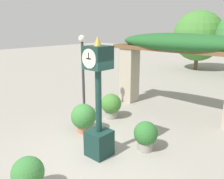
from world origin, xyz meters
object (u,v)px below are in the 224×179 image
object	(u,v)px
potted_plant_near_left	(111,105)
potted_plant_far_left	(28,175)
pedestal_clock	(99,106)
potted_plant_near_right	(146,135)
lamp_post	(83,64)
potted_plant_far_right	(84,117)

from	to	relation	value
potted_plant_near_left	potted_plant_far_left	world-z (taller)	potted_plant_near_left
pedestal_clock	potted_plant_near_right	distance (m)	1.55
pedestal_clock	potted_plant_far_left	bearing A→B (deg)	-89.98
lamp_post	potted_plant_near_left	bearing A→B (deg)	12.64
pedestal_clock	lamp_post	xyz separation A→B (m)	(-2.69, 1.86, 0.56)
potted_plant_near_right	potted_plant_far_left	distance (m)	3.10
potted_plant_near_left	potted_plant_far_right	xyz separation A→B (m)	(0.15, -1.46, -0.00)
pedestal_clock	lamp_post	world-z (taller)	pedestal_clock
potted_plant_far_right	lamp_post	world-z (taller)	lamp_post
potted_plant_near_right	potted_plant_far_right	distance (m)	2.14
potted_plant_far_right	potted_plant_near_right	bearing A→B (deg)	9.48
pedestal_clock	potted_plant_far_left	world-z (taller)	pedestal_clock
potted_plant_near_right	potted_plant_far_left	size ratio (longest dim) A/B	1.03
potted_plant_near_left	potted_plant_near_right	world-z (taller)	potted_plant_near_left
potted_plant_near_right	lamp_post	world-z (taller)	lamp_post
potted_plant_far_left	potted_plant_near_right	bearing A→B (deg)	75.85
potted_plant_near_left	lamp_post	bearing A→B (deg)	-167.36
potted_plant_far_left	potted_plant_far_right	world-z (taller)	potted_plant_far_right
potted_plant_near_right	lamp_post	xyz separation A→B (m)	(-3.44, 0.85, 1.46)
potted_plant_near_right	pedestal_clock	bearing A→B (deg)	-126.95
potted_plant_far_right	potted_plant_far_left	bearing A→B (deg)	-63.11
potted_plant_far_right	lamp_post	bearing A→B (deg)	138.15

